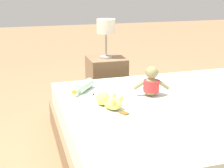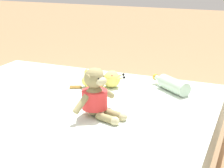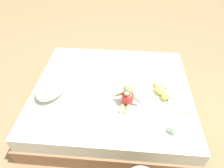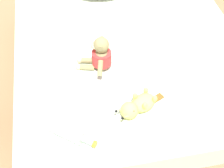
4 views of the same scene
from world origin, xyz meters
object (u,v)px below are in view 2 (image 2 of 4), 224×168
(plush_yellow_creature, at_px, (102,80))
(plush_monkey, at_px, (96,97))
(bed, at_px, (38,159))
(glass_bottle, at_px, (173,85))

(plush_yellow_creature, bearing_deg, plush_monkey, 110.98)
(plush_yellow_creature, bearing_deg, bed, 81.57)
(bed, xyz_separation_m, glass_bottle, (-0.48, -0.65, 0.23))
(plush_monkey, relative_size, glass_bottle, 1.10)
(plush_monkey, bearing_deg, bed, 37.32)
(plush_monkey, distance_m, glass_bottle, 0.54)
(plush_yellow_creature, height_order, glass_bottle, plush_yellow_creature)
(glass_bottle, bearing_deg, bed, 53.40)
(bed, bearing_deg, plush_yellow_creature, -98.43)
(bed, distance_m, glass_bottle, 0.85)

